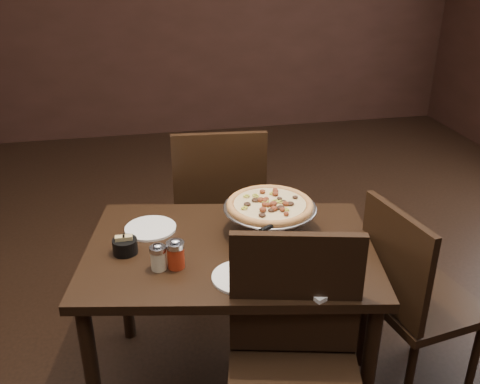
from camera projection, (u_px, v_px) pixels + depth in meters
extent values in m
cube|color=black|center=(219.00, 378.00, 2.46)|extent=(6.00, 7.00, 0.02)
cube|color=black|center=(230.00, 251.00, 2.13)|extent=(1.26, 0.96, 0.04)
cylinder|color=black|center=(93.00, 379.00, 1.99)|extent=(0.06, 0.06, 0.67)
cylinder|color=black|center=(368.00, 377.00, 2.00)|extent=(0.06, 0.06, 0.67)
cylinder|color=black|center=(125.00, 279.00, 2.57)|extent=(0.06, 0.06, 0.67)
cylinder|color=black|center=(337.00, 278.00, 2.58)|extent=(0.06, 0.06, 0.67)
cylinder|color=#BBBBC2|center=(269.00, 232.00, 2.22)|extent=(0.13, 0.13, 0.01)
cylinder|color=#BBBBC2|center=(269.00, 220.00, 2.20)|extent=(0.03, 0.03, 0.10)
cylinder|color=#BBBBC2|center=(270.00, 209.00, 2.18)|extent=(0.09, 0.09, 0.01)
cylinder|color=gray|center=(270.00, 207.00, 2.17)|extent=(0.37, 0.37, 0.01)
torus|color=gray|center=(270.00, 207.00, 2.17)|extent=(0.38, 0.38, 0.01)
cylinder|color=#A96232|center=(270.00, 206.00, 2.17)|extent=(0.34, 0.34, 0.01)
torus|color=#A96232|center=(270.00, 205.00, 2.17)|extent=(0.36, 0.36, 0.03)
cylinder|color=tan|center=(270.00, 204.00, 2.17)|extent=(0.29, 0.29, 0.01)
cylinder|color=beige|center=(158.00, 260.00, 1.97)|extent=(0.06, 0.06, 0.08)
cylinder|color=#BBBBC2|center=(158.00, 249.00, 1.94)|extent=(0.06, 0.06, 0.02)
ellipsoid|color=#BBBBC2|center=(157.00, 246.00, 1.94)|extent=(0.03, 0.03, 0.01)
cylinder|color=maroon|center=(176.00, 257.00, 1.97)|extent=(0.06, 0.06, 0.09)
cylinder|color=#BBBBC2|center=(175.00, 245.00, 1.95)|extent=(0.07, 0.07, 0.02)
ellipsoid|color=#BBBBC2|center=(175.00, 241.00, 1.94)|extent=(0.04, 0.04, 0.01)
cylinder|color=black|center=(125.00, 246.00, 2.07)|extent=(0.10, 0.10, 0.06)
cube|color=tan|center=(121.00, 244.00, 2.06)|extent=(0.04, 0.03, 0.06)
cube|color=tan|center=(128.00, 243.00, 2.07)|extent=(0.04, 0.03, 0.06)
cube|color=white|center=(320.00, 285.00, 1.88)|extent=(0.20, 0.20, 0.02)
cylinder|color=white|center=(150.00, 228.00, 2.25)|extent=(0.22, 0.22, 0.01)
cylinder|color=white|center=(241.00, 277.00, 1.92)|extent=(0.22, 0.22, 0.01)
cone|color=#BBBBC2|center=(272.00, 226.00, 2.02)|extent=(0.17, 0.17, 0.00)
cylinder|color=black|center=(272.00, 225.00, 2.02)|extent=(0.12, 0.10, 0.02)
cube|color=black|center=(218.00, 210.00, 2.94)|extent=(0.50, 0.50, 0.04)
cube|color=black|center=(220.00, 180.00, 2.63)|extent=(0.46, 0.07, 0.48)
cylinder|color=black|center=(247.00, 231.00, 3.23)|extent=(0.04, 0.04, 0.45)
cylinder|color=black|center=(185.00, 234.00, 3.19)|extent=(0.04, 0.04, 0.45)
cylinder|color=black|center=(255.00, 264.00, 2.89)|extent=(0.04, 0.04, 0.45)
cylinder|color=black|center=(186.00, 269.00, 2.86)|extent=(0.04, 0.04, 0.45)
cube|color=black|center=(295.00, 294.00, 1.82)|extent=(0.44, 0.13, 0.47)
cube|color=black|center=(424.00, 302.00, 2.26)|extent=(0.48, 0.48, 0.04)
cube|color=black|center=(394.00, 262.00, 2.10)|extent=(0.10, 0.42, 0.44)
cylinder|color=black|center=(474.00, 359.00, 2.27)|extent=(0.04, 0.04, 0.41)
cylinder|color=black|center=(423.00, 312.00, 2.56)|extent=(0.04, 0.04, 0.41)
cylinder|color=black|center=(409.00, 380.00, 2.16)|extent=(0.04, 0.04, 0.41)
cylinder|color=black|center=(363.00, 329.00, 2.45)|extent=(0.04, 0.04, 0.41)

